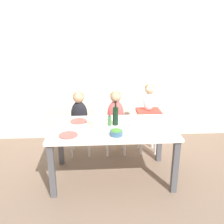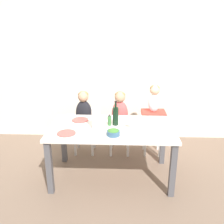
{
  "view_description": "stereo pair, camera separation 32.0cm",
  "coord_description": "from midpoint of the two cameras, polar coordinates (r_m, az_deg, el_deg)",
  "views": [
    {
      "loc": [
        -0.2,
        -2.96,
        1.96
      ],
      "look_at": [
        0.0,
        0.07,
        0.91
      ],
      "focal_mm": 40.0,
      "sensor_mm": 36.0,
      "label": 1
    },
    {
      "loc": [
        0.12,
        -2.96,
        1.96
      ],
      "look_at": [
        0.0,
        0.07,
        0.91
      ],
      "focal_mm": 40.0,
      "sensor_mm": 36.0,
      "label": 2
    }
  ],
  "objects": [
    {
      "name": "ground_plane",
      "position": [
        3.55,
        -2.59,
        -14.47
      ],
      "size": [
        14.0,
        14.0,
        0.0
      ],
      "primitive_type": "plane",
      "color": "#705B4C"
    },
    {
      "name": "wall_back",
      "position": [
        4.36,
        -3.26,
        10.99
      ],
      "size": [
        10.0,
        0.06,
        2.7
      ],
      "color": "beige",
      "rests_on": "ground_plane"
    },
    {
      "name": "dining_table",
      "position": [
        3.24,
        -2.76,
        -5.06
      ],
      "size": [
        1.59,
        0.89,
        0.73
      ],
      "color": "silver",
      "rests_on": "ground_plane"
    },
    {
      "name": "chair_far_left",
      "position": [
        4.0,
        -9.61,
        -4.3
      ],
      "size": [
        0.43,
        0.36,
        0.47
      ],
      "color": "silver",
      "rests_on": "ground_plane"
    },
    {
      "name": "chair_far_center",
      "position": [
        3.98,
        -1.51,
        -4.15
      ],
      "size": [
        0.43,
        0.36,
        0.47
      ],
      "color": "silver",
      "rests_on": "ground_plane"
    },
    {
      "name": "chair_right_highchair",
      "position": [
        3.97,
        5.99,
        -1.81
      ],
      "size": [
        0.37,
        0.31,
        0.71
      ],
      "color": "silver",
      "rests_on": "ground_plane"
    },
    {
      "name": "person_child_left",
      "position": [
        3.87,
        -9.91,
        0.78
      ],
      "size": [
        0.25,
        0.17,
        0.55
      ],
      "color": "black",
      "rests_on": "chair_far_left"
    },
    {
      "name": "person_child_center",
      "position": [
        3.85,
        -1.56,
        0.96
      ],
      "size": [
        0.25,
        0.17,
        0.55
      ],
      "color": "#C64C4C",
      "rests_on": "chair_far_center"
    },
    {
      "name": "person_baby_right",
      "position": [
        3.84,
        6.19,
        3.91
      ],
      "size": [
        0.18,
        0.15,
        0.42
      ],
      "color": "silver",
      "rests_on": "chair_right_highchair"
    },
    {
      "name": "wine_bottle",
      "position": [
        3.23,
        -2.03,
        -0.84
      ],
      "size": [
        0.08,
        0.08,
        0.33
      ],
      "color": "black",
      "rests_on": "dining_table"
    },
    {
      "name": "paper_towel_roll",
      "position": [
        3.1,
        -6.38,
        -1.69
      ],
      "size": [
        0.11,
        0.11,
        0.27
      ],
      "color": "white",
      "rests_on": "dining_table"
    },
    {
      "name": "wine_glass_near",
      "position": [
        3.11,
        1.89,
        -1.76
      ],
      "size": [
        0.07,
        0.07,
        0.17
      ],
      "color": "white",
      "rests_on": "dining_table"
    },
    {
      "name": "salad_bowl_large",
      "position": [
        2.95,
        -2.14,
        -4.69
      ],
      "size": [
        0.16,
        0.16,
        0.08
      ],
      "color": "#335675",
      "rests_on": "dining_table"
    },
    {
      "name": "dinner_plate_front_left",
      "position": [
        3.03,
        -12.98,
        -5.23
      ],
      "size": [
        0.23,
        0.23,
        0.01
      ],
      "color": "#D14C47",
      "rests_on": "dining_table"
    },
    {
      "name": "dinner_plate_back_left",
      "position": [
        3.43,
        -10.33,
        -2.13
      ],
      "size": [
        0.23,
        0.23,
        0.01
      ],
      "color": "#D14C47",
      "rests_on": "dining_table"
    },
    {
      "name": "condiment_bottle_hot_sauce",
      "position": [
        3.23,
        -3.4,
        -1.94
      ],
      "size": [
        0.04,
        0.04,
        0.15
      ],
      "color": "#336633",
      "rests_on": "dining_table"
    }
  ]
}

